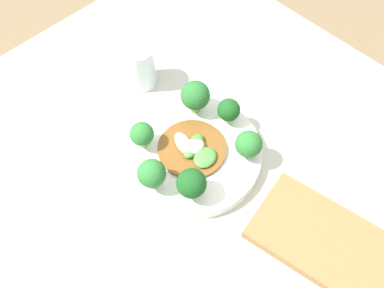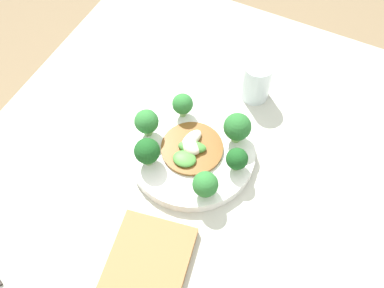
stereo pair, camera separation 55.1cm
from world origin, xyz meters
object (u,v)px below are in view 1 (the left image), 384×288
at_px(broccoli_north, 229,110).
at_px(broccoli_southwest, 142,134).
at_px(stirfry_center, 193,149).
at_px(broccoli_south, 152,174).
at_px(plate, 192,153).
at_px(broccoli_southeast, 191,184).
at_px(broccoli_northeast, 249,144).
at_px(drinking_glass, 140,66).
at_px(cutting_board, 339,250).
at_px(broccoli_northwest, 195,96).

distance_m(broccoli_north, broccoli_southwest, 0.17).
xyz_separation_m(broccoli_southwest, stirfry_center, (0.07, 0.06, -0.03)).
bearing_deg(broccoli_north, broccoli_south, -88.52).
height_order(plate, broccoli_southeast, broccoli_southeast).
xyz_separation_m(broccoli_north, stirfry_center, (0.00, -0.10, -0.02)).
xyz_separation_m(broccoli_north, broccoli_southwest, (-0.07, -0.15, 0.00)).
height_order(broccoli_south, broccoli_southeast, same).
distance_m(broccoli_northeast, drinking_glass, 0.29).
bearing_deg(stirfry_center, cutting_board, 8.38).
relative_size(broccoli_northeast, broccoli_northwest, 0.80).
relative_size(broccoli_northeast, stirfry_center, 0.46).
xyz_separation_m(plate, broccoli_north, (-0.00, 0.10, 0.04)).
bearing_deg(cutting_board, broccoli_north, 170.00).
relative_size(broccoli_south, broccoli_northwest, 0.92).
bearing_deg(broccoli_north, broccoli_southeast, -68.01).
bearing_deg(drinking_glass, broccoli_south, -35.99).
relative_size(broccoli_south, broccoli_southeast, 1.01).
bearing_deg(broccoli_northwest, drinking_glass, -174.14).
bearing_deg(broccoli_northwest, broccoli_north, 23.22).
xyz_separation_m(stirfry_center, drinking_glass, (-0.21, 0.06, 0.02)).
relative_size(broccoli_northeast, broccoli_southwest, 0.99).
height_order(broccoli_southwest, cutting_board, broccoli_southwest).
bearing_deg(broccoli_north, cutting_board, -10.00).
xyz_separation_m(broccoli_south, broccoli_northwest, (-0.07, 0.17, 0.00)).
height_order(plate, drinking_glass, drinking_glass).
bearing_deg(broccoli_south, stirfry_center, 91.10).
relative_size(broccoli_southwest, stirfry_center, 0.46).
distance_m(broccoli_southwest, drinking_glass, 0.18).
relative_size(broccoli_northeast, cutting_board, 0.19).
relative_size(broccoli_northwest, stirfry_center, 0.57).
relative_size(broccoli_north, stirfry_center, 0.43).
xyz_separation_m(broccoli_northeast, broccoli_northwest, (-0.14, 0.00, 0.01)).
bearing_deg(broccoli_southeast, broccoli_northwest, 133.42).
relative_size(broccoli_northeast, broccoli_south, 0.87).
xyz_separation_m(stirfry_center, cutting_board, (0.30, 0.04, -0.02)).
relative_size(broccoli_southeast, cutting_board, 0.21).
height_order(broccoli_southeast, drinking_glass, drinking_glass).
bearing_deg(cutting_board, broccoli_southeast, -155.56).
bearing_deg(broccoli_southeast, broccoli_southwest, 176.68).
bearing_deg(broccoli_southwest, broccoli_southeast, -3.32).
relative_size(broccoli_northeast, drinking_glass, 0.60).
xyz_separation_m(broccoli_northeast, broccoli_southwest, (-0.15, -0.12, 0.00)).
xyz_separation_m(broccoli_southwest, broccoli_northwest, (0.01, 0.13, 0.01)).
xyz_separation_m(plate, drinking_glass, (-0.21, 0.06, 0.04)).
bearing_deg(broccoli_northeast, cutting_board, -5.71).
distance_m(broccoli_north, stirfry_center, 0.10).
height_order(plate, broccoli_northwest, broccoli_northwest).
distance_m(plate, drinking_glass, 0.22).
bearing_deg(broccoli_northwest, stirfry_center, -47.25).
xyz_separation_m(broccoli_southeast, broccoli_northwest, (-0.13, 0.14, 0.00)).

